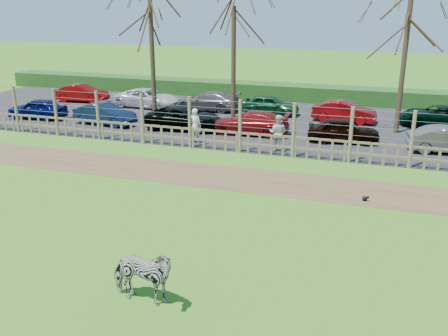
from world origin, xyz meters
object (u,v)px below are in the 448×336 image
(tree_mid, at_px, (234,37))
(car_10, at_px, (271,105))
(zebra, at_px, (142,276))
(car_11, at_px, (344,112))
(car_2, at_px, (184,118))
(car_4, at_px, (344,130))
(car_7, at_px, (82,93))
(car_0, at_px, (37,109))
(car_8, at_px, (147,98))
(tree_left, at_px, (151,23))
(car_3, at_px, (250,123))
(visitor_b, at_px, (278,133))
(car_12, at_px, (439,116))
(tree_right, at_px, (407,33))
(crow, at_px, (365,198))
(car_1, at_px, (105,114))
(car_9, at_px, (207,101))

(tree_mid, bearing_deg, car_10, 61.15)
(zebra, bearing_deg, car_11, -6.79)
(car_2, bearing_deg, car_4, -94.98)
(car_7, relative_size, car_10, 1.03)
(car_0, xyz_separation_m, car_8, (4.75, 5.05, 0.00))
(tree_left, xyz_separation_m, tree_mid, (4.50, 1.00, -0.75))
(car_3, bearing_deg, car_11, 132.18)
(visitor_b, height_order, car_12, visitor_b)
(visitor_b, xyz_separation_m, car_3, (-2.05, 2.64, -0.26))
(tree_right, relative_size, car_2, 1.70)
(zebra, bearing_deg, crow, -28.63)
(car_1, bearing_deg, visitor_b, -95.90)
(car_4, bearing_deg, car_10, 35.77)
(car_8, bearing_deg, car_0, 141.29)
(zebra, height_order, car_10, zebra)
(car_1, bearing_deg, car_11, -63.80)
(car_0, relative_size, car_2, 0.82)
(tree_right, relative_size, crow, 30.21)
(crow, xyz_separation_m, car_8, (-14.64, 12.32, 0.54))
(car_9, xyz_separation_m, car_10, (4.13, 0.07, 0.00))
(visitor_b, distance_m, car_4, 3.78)
(car_3, bearing_deg, tree_right, 107.82)
(car_2, bearing_deg, tree_left, 57.10)
(tree_right, distance_m, car_4, 5.95)
(zebra, relative_size, car_11, 0.47)
(car_9, height_order, car_11, same)
(visitor_b, bearing_deg, car_12, -130.23)
(tree_mid, bearing_deg, car_7, 166.98)
(car_0, bearing_deg, car_1, 83.92)
(visitor_b, height_order, car_3, visitor_b)
(tree_right, distance_m, visitor_b, 8.69)
(tree_mid, bearing_deg, car_1, -158.79)
(car_11, relative_size, car_12, 0.84)
(visitor_b, height_order, crow, visitor_b)
(car_3, relative_size, car_11, 1.14)
(car_12, bearing_deg, car_9, -91.04)
(tree_right, relative_size, car_4, 2.09)
(visitor_b, bearing_deg, zebra, 93.71)
(tree_right, height_order, car_4, tree_right)
(car_9, height_order, car_10, same)
(car_7, relative_size, car_9, 0.88)
(car_0, relative_size, car_11, 0.97)
(car_1, relative_size, car_2, 0.84)
(crow, distance_m, car_2, 12.58)
(tree_left, xyz_separation_m, tree_right, (13.50, 1.50, -0.37))
(car_0, relative_size, car_1, 0.97)
(car_7, distance_m, car_8, 5.16)
(car_0, height_order, car_2, same)
(visitor_b, height_order, car_10, visitor_b)
(car_8, bearing_deg, car_3, -114.51)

